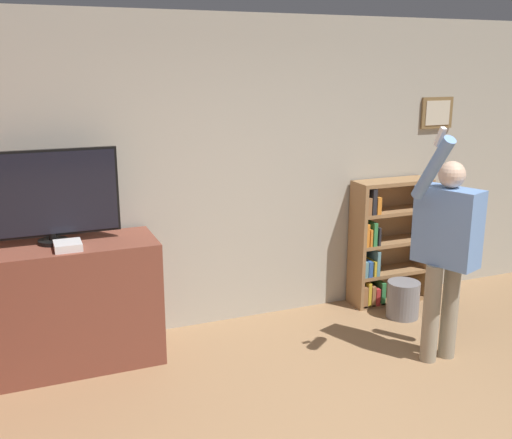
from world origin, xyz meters
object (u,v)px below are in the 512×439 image
(waste_bin, at_px, (403,299))
(television, at_px, (49,196))
(game_console, at_px, (68,246))
(bookshelf, at_px, (383,245))
(person, at_px, (447,242))

(waste_bin, bearing_deg, television, 174.84)
(game_console, distance_m, waste_bin, 3.04)
(game_console, bearing_deg, television, 113.80)
(bookshelf, bearing_deg, television, -177.53)
(person, bearing_deg, waste_bin, 143.13)
(television, height_order, person, person)
(bookshelf, bearing_deg, game_console, -173.61)
(game_console, distance_m, bookshelf, 2.99)
(game_console, height_order, person, person)
(bookshelf, height_order, person, person)
(television, height_order, bookshelf, television)
(bookshelf, distance_m, person, 1.28)
(television, relative_size, waste_bin, 2.96)
(television, distance_m, game_console, 0.40)
(waste_bin, bearing_deg, bookshelf, 86.73)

